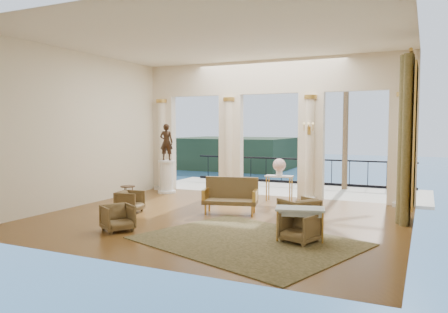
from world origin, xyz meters
The scene contains 23 objects.
floor centered at (0.00, 0.00, 0.00)m, with size 9.00×9.00×0.00m, color #462D13.
room_walls centered at (0.00, -1.12, 2.88)m, with size 9.00×9.00×9.00m.
arcade centered at (0.00, 3.82, 2.58)m, with size 9.00×0.56×4.50m.
terrace centered at (0.00, 5.80, -0.05)m, with size 10.00×3.60×0.10m, color beige.
balustrade centered at (0.00, 7.40, 0.41)m, with size 9.00×0.06×1.03m.
palm_tree centered at (2.00, 6.60, 4.09)m, with size 2.00×2.00×4.50m.
headland centered at (-30.00, 70.00, -3.00)m, with size 22.00×18.00×6.00m, color black.
sea centered at (0.00, 60.00, -6.00)m, with size 160.00×160.00×0.00m, color #235E8F.
curtain centered at (4.28, 1.50, 2.02)m, with size 0.33×1.40×4.09m.
window_frame centered at (4.47, 1.50, 2.10)m, with size 0.04×1.60×3.40m, color gold.
wall_sconce centered at (1.40, 3.51, 2.23)m, with size 0.30×0.11×0.33m.
rug centered at (1.49, -1.80, 0.01)m, with size 4.11×3.20×0.02m, color #2E3319.
armchair_a centered at (-1.48, -2.18, 0.33)m, with size 0.63×0.59×0.65m, color #41321E.
armchair_b centered at (2.47, -1.43, 0.34)m, with size 0.65×0.61×0.67m, color #41321E.
armchair_c centered at (2.12, -0.21, 0.38)m, with size 0.75×0.70×0.77m, color #41321E.
armchair_d centered at (-2.52, -0.37, 0.32)m, with size 0.63×0.59×0.65m, color #41321E.
settee centered at (-0.01, 0.73, 0.47)m, with size 1.55×0.95×0.96m.
game_table centered at (2.42, -1.25, 0.60)m, with size 1.09×0.76×0.67m.
pedestal centered at (-3.50, 3.03, 0.55)m, with size 0.62×0.62×1.14m.
statue centered at (-3.50, 3.03, 1.78)m, with size 0.47×0.31×1.28m, color black.
console_table centered at (0.60, 3.05, 0.67)m, with size 0.86×0.37×0.80m.
urn centered at (0.60, 3.05, 1.11)m, with size 0.40×0.40×0.53m.
side_table centered at (-2.86, -0.01, 0.57)m, with size 0.41×0.41×0.66m.
Camera 1 is at (4.72, -9.90, 2.34)m, focal length 35.00 mm.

